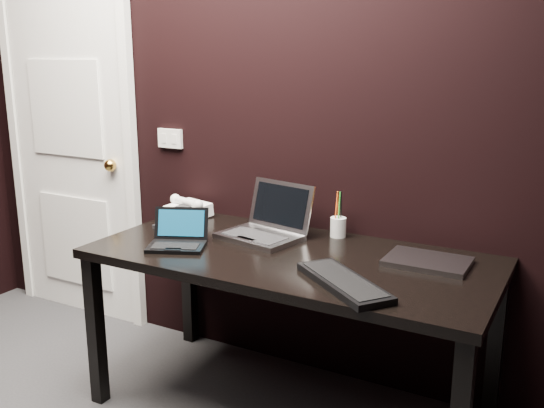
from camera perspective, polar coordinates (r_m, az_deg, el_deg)
The scene contains 11 objects.
wall_back at distance 2.93m, azimuth 0.14°, elevation 8.92°, with size 4.00×4.00×0.00m, color black.
door at distance 3.77m, azimuth -18.41°, elevation 5.44°, with size 0.99×0.10×2.14m.
wall_switch at distance 3.28m, azimuth -9.57°, elevation 6.11°, with size 0.15×0.02×0.10m.
desk at distance 2.58m, azimuth 1.73°, elevation -6.32°, with size 1.70×0.80×0.74m.
netbook at distance 2.67m, azimuth -8.85°, elevation -3.32°, with size 0.31×0.29×0.15m.
silver_laptop at distance 2.76m, azimuth -0.66°, elevation -2.26°, with size 0.40×0.38×0.24m.
ext_keyboard at distance 2.22m, azimuth 6.76°, elevation -7.32°, with size 0.45×0.40×0.03m.
closed_laptop at distance 2.51m, azimuth 14.44°, elevation -5.26°, with size 0.32×0.23×0.02m.
desk_phone at distance 3.14m, azimuth -7.92°, elevation -0.45°, with size 0.24×0.22×0.12m.
mobile_phone at distance 2.97m, azimuth -10.56°, elevation -1.65°, with size 0.05×0.04×0.08m.
pen_cup at distance 2.79m, azimuth 6.24°, elevation -2.10°, with size 0.09×0.09×0.21m.
Camera 1 is at (1.40, -0.76, 1.56)m, focal length 40.00 mm.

